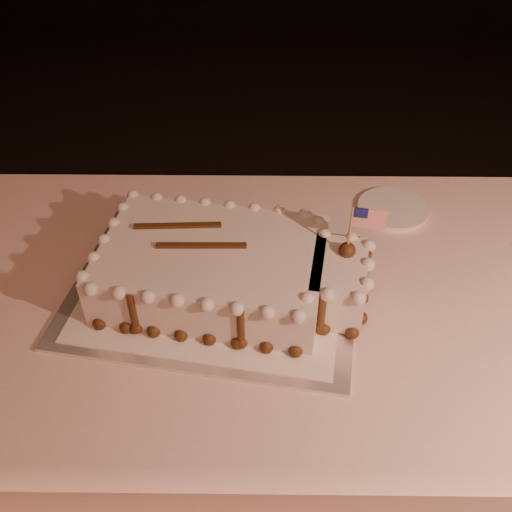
{
  "coord_description": "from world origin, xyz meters",
  "views": [
    {
      "loc": [
        -0.11,
        -0.17,
        1.53
      ],
      "look_at": [
        -0.12,
        0.6,
        0.84
      ],
      "focal_mm": 40.0,
      "sensor_mm": 36.0,
      "label": 1
    }
  ],
  "objects_px": {
    "side_plate": "(393,209)",
    "cake_board": "(214,288)",
    "banquet_table": "(306,404)",
    "sheet_cake": "(228,269)"
  },
  "relations": [
    {
      "from": "side_plate",
      "to": "cake_board",
      "type": "bearing_deg",
      "value": -146.4
    },
    {
      "from": "banquet_table",
      "to": "side_plate",
      "type": "relative_size",
      "value": 15.15
    },
    {
      "from": "sheet_cake",
      "to": "side_plate",
      "type": "distance_m",
      "value": 0.45
    },
    {
      "from": "banquet_table",
      "to": "cake_board",
      "type": "bearing_deg",
      "value": 179.03
    },
    {
      "from": "sheet_cake",
      "to": "side_plate",
      "type": "xyz_separation_m",
      "value": [
        0.36,
        0.26,
        -0.05
      ]
    },
    {
      "from": "banquet_table",
      "to": "cake_board",
      "type": "relative_size",
      "value": 4.45
    },
    {
      "from": "banquet_table",
      "to": "sheet_cake",
      "type": "relative_size",
      "value": 4.53
    },
    {
      "from": "banquet_table",
      "to": "side_plate",
      "type": "height_order",
      "value": "side_plate"
    },
    {
      "from": "banquet_table",
      "to": "side_plate",
      "type": "xyz_separation_m",
      "value": [
        0.19,
        0.26,
        0.38
      ]
    },
    {
      "from": "sheet_cake",
      "to": "side_plate",
      "type": "relative_size",
      "value": 3.34
    }
  ]
}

